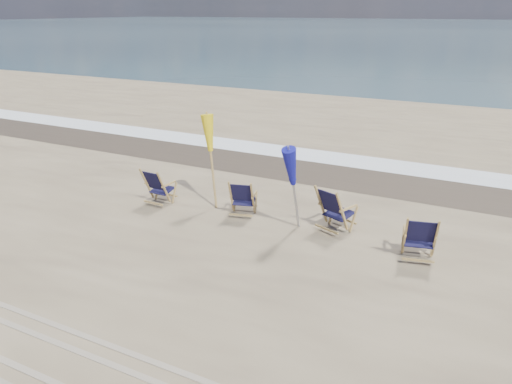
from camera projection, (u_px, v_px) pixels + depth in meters
ocean at (502, 29)px, 115.80m from camera, size 400.00×400.00×0.00m
surf_foam at (343, 159)px, 15.81m from camera, size 200.00×1.40×0.01m
wet_sand_strip at (328, 172)px, 14.56m from camera, size 200.00×2.60×0.00m
tire_tracks at (83, 373)px, 6.53m from camera, size 80.00×1.30×0.01m
beach_chair_0 at (164, 189)px, 11.85m from camera, size 0.63×0.71×0.95m
beach_chair_1 at (253, 199)px, 11.24m from camera, size 0.73×0.78×0.90m
beach_chair_2 at (342, 214)px, 10.30m from camera, size 0.89×0.93×1.03m
beach_chair_3 at (435, 241)px, 9.18m from camera, size 0.76×0.82×0.97m
umbrella_yellow at (211, 138)px, 11.48m from camera, size 0.30×0.30×2.21m
umbrella_blue at (295, 165)px, 10.20m from camera, size 0.30×0.30×2.00m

